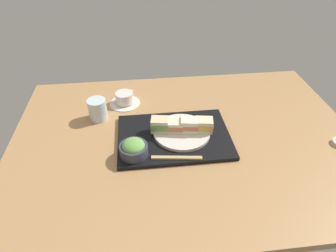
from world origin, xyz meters
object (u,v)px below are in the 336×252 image
object	(u,v)px
sandwich_inner_far	(189,125)
salad_bowl	(134,148)
sandwich_farmost	(204,126)
sandwich_inner_near	(174,126)
drinking_glass	(98,109)
sandwich_plate	(182,132)
chopsticks_pair	(177,158)
sandwich_nearmost	(160,125)
coffee_cup	(125,99)

from	to	relation	value
sandwich_inner_far	salad_bowl	xyz separation A→B (cm)	(-22.16, -9.71, -1.13)
sandwich_farmost	salad_bowl	distance (cm)	29.36
sandwich_inner_near	drinking_glass	bearing A→B (deg)	153.08
sandwich_plate	sandwich_farmost	xyz separation A→B (cm)	(8.69, -1.21, 3.35)
sandwich_plate	chopsticks_pair	world-z (taller)	sandwich_plate
sandwich_plate	sandwich_nearmost	size ratio (longest dim) A/B	3.01
sandwich_nearmost	sandwich_inner_near	world-z (taller)	sandwich_nearmost
sandwich_nearmost	salad_bowl	world-z (taller)	sandwich_nearmost
sandwich_inner_far	coffee_cup	distance (cm)	37.50
sandwich_farmost	sandwich_inner_far	bearing A→B (deg)	172.07
sandwich_plate	sandwich_farmost	size ratio (longest dim) A/B	2.96
sandwich_farmost	coffee_cup	xyz separation A→B (cm)	(-31.54, 27.88, -3.16)
sandwich_inner_near	coffee_cup	xyz separation A→B (cm)	(-19.95, 26.26, -2.76)
sandwich_plate	sandwich_inner_far	distance (cm)	4.51
coffee_cup	drinking_glass	distance (cm)	15.50
sandwich_inner_far	sandwich_farmost	xyz separation A→B (cm)	(5.79, -0.81, -0.08)
sandwich_nearmost	sandwich_farmost	bearing A→B (deg)	-7.93
sandwich_nearmost	sandwich_plate	bearing A→B (deg)	-7.93
sandwich_farmost	drinking_glass	distance (cm)	46.24
sandwich_farmost	drinking_glass	bearing A→B (deg)	157.80
sandwich_inner_far	sandwich_farmost	bearing A→B (deg)	-7.93
sandwich_nearmost	sandwich_inner_far	bearing A→B (deg)	-7.93
drinking_glass	sandwich_nearmost	bearing A→B (deg)	-30.61
sandwich_plate	salad_bowl	size ratio (longest dim) A/B	2.20
sandwich_plate	drinking_glass	size ratio (longest dim) A/B	2.45
sandwich_nearmost	chopsticks_pair	bearing A→B (deg)	-72.96
chopsticks_pair	coffee_cup	size ratio (longest dim) A/B	1.31
coffee_cup	chopsticks_pair	bearing A→B (deg)	-65.19
salad_bowl	chopsticks_pair	xyz separation A→B (cm)	(15.28, -4.01, -2.59)
chopsticks_pair	drinking_glass	size ratio (longest dim) A/B	1.99
chopsticks_pair	salad_bowl	bearing A→B (deg)	165.29
sandwich_nearmost	sandwich_inner_far	distance (cm)	11.70
sandwich_plate	salad_bowl	distance (cm)	21.88
sandwich_nearmost	sandwich_inner_far	xyz separation A→B (cm)	(11.59, -1.62, -0.03)
salad_bowl	sandwich_plate	bearing A→B (deg)	27.71
salad_bowl	coffee_cup	bearing A→B (deg)	95.56
sandwich_farmost	drinking_glass	xyz separation A→B (cm)	(-42.81, 17.47, -0.97)
sandwich_inner_near	drinking_glass	xyz separation A→B (cm)	(-31.22, 15.85, -0.57)
sandwich_nearmost	drinking_glass	bearing A→B (deg)	149.39
salad_bowl	drinking_glass	world-z (taller)	drinking_glass
sandwich_farmost	salad_bowl	bearing A→B (deg)	-162.33
sandwich_farmost	chopsticks_pair	xyz separation A→B (cm)	(-12.68, -12.92, -3.64)
sandwich_nearmost	chopsticks_pair	world-z (taller)	sandwich_nearmost
coffee_cup	sandwich_nearmost	bearing A→B (deg)	-60.92
drinking_glass	coffee_cup	bearing A→B (deg)	42.74
sandwich_inner_near	salad_bowl	distance (cm)	19.47
drinking_glass	sandwich_plate	bearing A→B (deg)	-25.48
chopsticks_pair	coffee_cup	distance (cm)	44.95
sandwich_inner_far	drinking_glass	world-z (taller)	drinking_glass
sandwich_farmost	coffee_cup	bearing A→B (deg)	138.53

